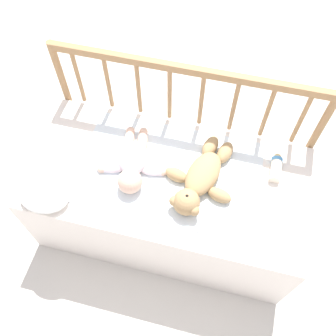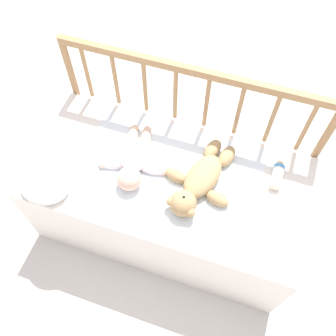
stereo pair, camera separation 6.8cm
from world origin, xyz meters
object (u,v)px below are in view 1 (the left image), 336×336
object	(u,v)px
teddy_bear	(200,179)
baby_bottle	(276,167)
small_pillow	(44,196)
baby	(133,162)

from	to	relation	value
teddy_bear	baby_bottle	xyz separation A→B (m)	(0.32, 0.16, -0.02)
teddy_bear	small_pillow	distance (m)	0.68
baby_bottle	small_pillow	world-z (taller)	small_pillow
small_pillow	baby_bottle	bearing A→B (deg)	22.40
baby	small_pillow	distance (m)	0.41
teddy_bear	small_pillow	bearing A→B (deg)	-159.42
teddy_bear	baby_bottle	distance (m)	0.36
small_pillow	baby	bearing A→B (deg)	37.69
teddy_bear	baby_bottle	bearing A→B (deg)	25.87
baby	baby_bottle	xyz separation A→B (m)	(0.64, 0.15, -0.02)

